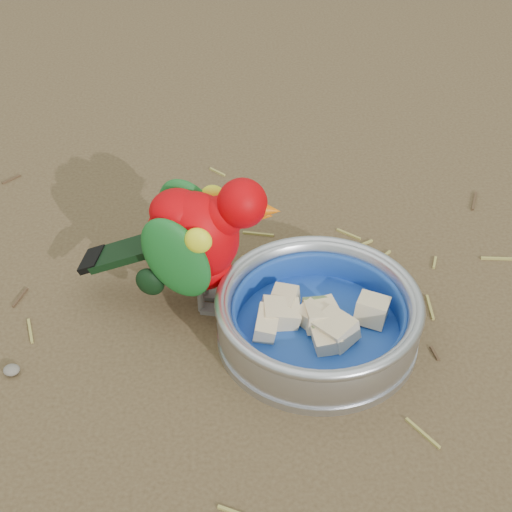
{
  "coord_description": "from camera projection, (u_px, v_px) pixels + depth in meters",
  "views": [
    {
      "loc": [
        -0.03,
        -0.6,
        0.63
      ],
      "look_at": [
        0.02,
        0.08,
        0.08
      ],
      "focal_mm": 55.0,
      "sensor_mm": 36.0,
      "label": 1
    }
  ],
  "objects": [
    {
      "name": "food_bowl",
      "position": [
        317.0,
        333.0,
        0.88
      ],
      "size": [
        0.23,
        0.23,
        0.02
      ],
      "primitive_type": "cylinder",
      "color": "#B2B2BA",
      "rests_on": "ground"
    },
    {
      "name": "lory_parrot",
      "position": [
        197.0,
        247.0,
        0.88
      ],
      "size": [
        0.23,
        0.14,
        0.17
      ],
      "primitive_type": null,
      "rotation": [
        0.0,
        0.0,
        -1.79
      ],
      "color": "#C30005",
      "rests_on": "ground"
    },
    {
      "name": "ground",
      "position": [
        244.0,
        355.0,
        0.87
      ],
      "size": [
        60.0,
        60.0,
        0.0
      ],
      "primitive_type": "plane",
      "color": "brown"
    },
    {
      "name": "bowl_wall",
      "position": [
        319.0,
        314.0,
        0.86
      ],
      "size": [
        0.23,
        0.23,
        0.04
      ],
      "primitive_type": null,
      "color": "#B2B2BA",
      "rests_on": "food_bowl"
    },
    {
      "name": "ground_debris",
      "position": [
        211.0,
        306.0,
        0.92
      ],
      "size": [
        0.9,
        0.8,
        0.01
      ],
      "primitive_type": null,
      "color": "#9F9346",
      "rests_on": "ground"
    },
    {
      "name": "fruit_wedges",
      "position": [
        318.0,
        319.0,
        0.87
      ],
      "size": [
        0.14,
        0.14,
        0.03
      ],
      "primitive_type": null,
      "color": "beige",
      "rests_on": "food_bowl"
    }
  ]
}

